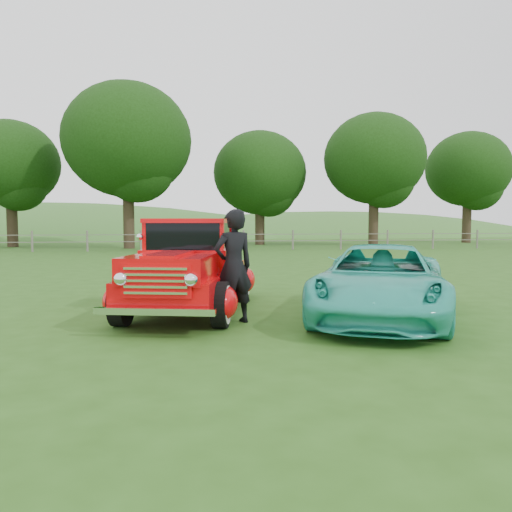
{
  "coord_description": "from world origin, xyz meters",
  "views": [
    {
      "loc": [
        -0.33,
        -7.54,
        1.73
      ],
      "look_at": [
        0.88,
        1.2,
        1.11
      ],
      "focal_mm": 35.0,
      "sensor_mm": 36.0,
      "label": 1
    }
  ],
  "objects": [
    {
      "name": "distant_hills",
      "position": [
        -4.08,
        59.46,
        -4.55
      ],
      "size": [
        116.0,
        60.0,
        18.0
      ],
      "color": "#2F5E22",
      "rests_on": "ground"
    },
    {
      "name": "red_pickup",
      "position": [
        -0.27,
        2.12,
        0.8
      ],
      "size": [
        3.02,
        5.25,
        1.78
      ],
      "rotation": [
        0.0,
        0.0,
        -0.22
      ],
      "color": "black",
      "rests_on": "ground"
    },
    {
      "name": "tree_near_west",
      "position": [
        -4.0,
        25.0,
        6.8
      ],
      "size": [
        8.0,
        8.0,
        10.42
      ],
      "color": "#2F2317",
      "rests_on": "ground"
    },
    {
      "name": "man",
      "position": [
        0.44,
        0.83,
        0.97
      ],
      "size": [
        0.82,
        0.68,
        1.93
      ],
      "primitive_type": "imported",
      "rotation": [
        0.0,
        0.0,
        3.5
      ],
      "color": "black",
      "rests_on": "ground"
    },
    {
      "name": "tree_far_east",
      "position": [
        22.0,
        30.0,
        5.86
      ],
      "size": [
        6.6,
        6.6,
        8.86
      ],
      "color": "#2F2317",
      "rests_on": "ground"
    },
    {
      "name": "fence_line",
      "position": [
        0.0,
        22.0,
        0.6
      ],
      "size": [
        48.0,
        0.12,
        1.2
      ],
      "color": "#696459",
      "rests_on": "ground"
    },
    {
      "name": "ground",
      "position": [
        0.0,
        0.0,
        0.0
      ],
      "size": [
        140.0,
        140.0,
        0.0
      ],
      "primitive_type": "plane",
      "color": "#274E15",
      "rests_on": "ground"
    },
    {
      "name": "tree_mid_east",
      "position": [
        13.0,
        27.0,
        6.17
      ],
      "size": [
        7.2,
        7.2,
        9.44
      ],
      "color": "#2F2317",
      "rests_on": "ground"
    },
    {
      "name": "teal_sedan",
      "position": [
        3.07,
        0.86,
        0.66
      ],
      "size": [
        3.94,
        5.21,
        1.31
      ],
      "primitive_type": "imported",
      "rotation": [
        0.0,
        0.0,
        -0.43
      ],
      "color": "#2DB7A1",
      "rests_on": "ground"
    },
    {
      "name": "tree_mid_west",
      "position": [
        -12.0,
        28.0,
        5.55
      ],
      "size": [
        6.4,
        6.4,
        8.46
      ],
      "color": "#2F2317",
      "rests_on": "ground"
    },
    {
      "name": "tree_near_east",
      "position": [
        5.0,
        29.0,
        5.25
      ],
      "size": [
        6.8,
        6.8,
        8.33
      ],
      "color": "#2F2317",
      "rests_on": "ground"
    }
  ]
}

